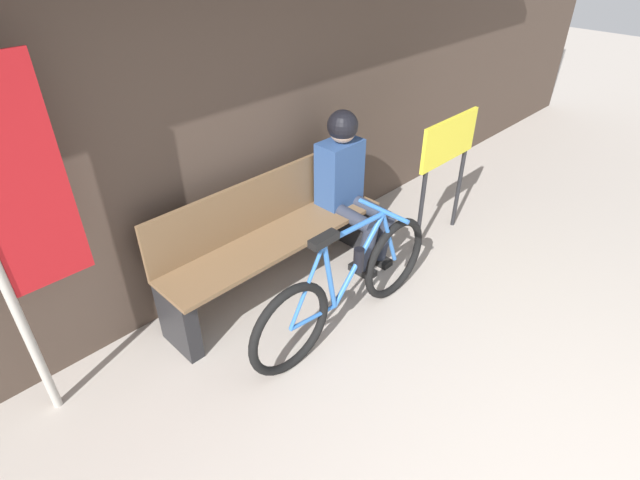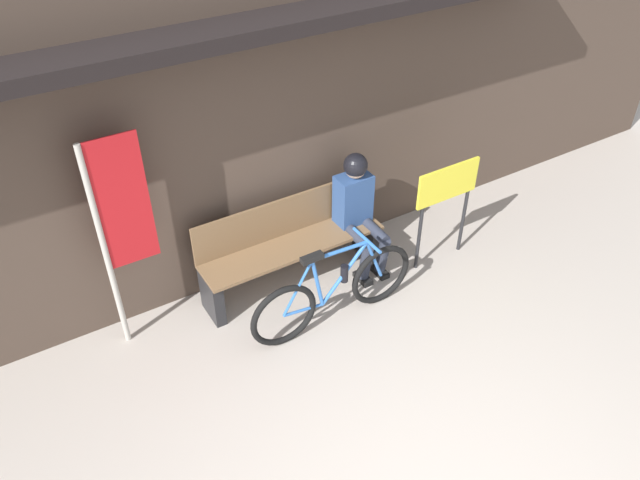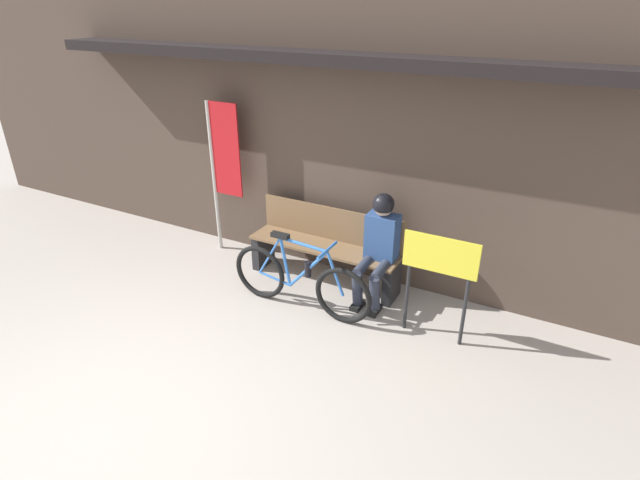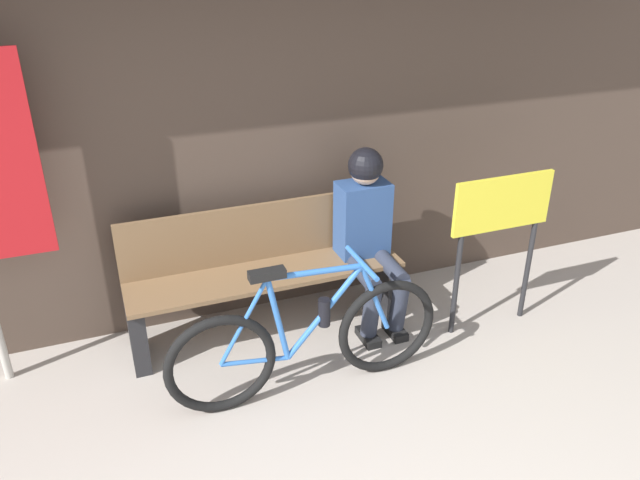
# 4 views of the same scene
# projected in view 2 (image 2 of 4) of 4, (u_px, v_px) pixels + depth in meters

# --- Properties ---
(storefront_wall) EXTENTS (12.00, 0.56, 3.20)m
(storefront_wall) POSITION_uv_depth(u_px,v_px,m) (224.00, 123.00, 5.22)
(storefront_wall) COLOR #4C3D33
(storefront_wall) RESTS_ON ground_plane
(park_bench_near) EXTENTS (1.80, 0.42, 0.87)m
(park_bench_near) POSITION_uv_depth(u_px,v_px,m) (291.00, 246.00, 5.91)
(park_bench_near) COLOR brown
(park_bench_near) RESTS_ON ground_plane
(bicycle) EXTENTS (1.65, 0.40, 0.86)m
(bicycle) POSITION_uv_depth(u_px,v_px,m) (334.00, 292.00, 5.51)
(bicycle) COLOR black
(bicycle) RESTS_ON ground_plane
(person_seated) EXTENTS (0.34, 0.59, 1.22)m
(person_seated) POSITION_uv_depth(u_px,v_px,m) (358.00, 205.00, 5.95)
(person_seated) COLOR #2D3342
(person_seated) RESTS_ON ground_plane
(banner_pole) EXTENTS (0.45, 0.05, 1.95)m
(banner_pole) POSITION_uv_depth(u_px,v_px,m) (117.00, 221.00, 4.84)
(banner_pole) COLOR #B7B2A8
(banner_pole) RESTS_ON ground_plane
(signboard) EXTENTS (0.71, 0.04, 1.09)m
(signboard) POSITION_uv_depth(u_px,v_px,m) (447.00, 193.00, 5.95)
(signboard) COLOR #232326
(signboard) RESTS_ON ground_plane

